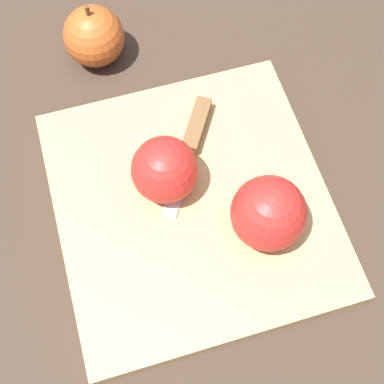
{
  "coord_description": "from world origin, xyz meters",
  "views": [
    {
      "loc": [
        -0.23,
        0.02,
        0.54
      ],
      "look_at": [
        0.0,
        0.0,
        0.04
      ],
      "focal_mm": 50.0,
      "sensor_mm": 36.0,
      "label": 1
    }
  ],
  "objects": [
    {
      "name": "ground_plane",
      "position": [
        0.0,
        0.0,
        0.0
      ],
      "size": [
        4.0,
        4.0,
        0.0
      ],
      "primitive_type": "plane",
      "color": "#38281E"
    },
    {
      "name": "cutting_board",
      "position": [
        0.0,
        0.0,
        0.01
      ],
      "size": [
        0.35,
        0.34,
        0.02
      ],
      "color": "tan",
      "rests_on": "ground_plane"
    },
    {
      "name": "apple_half_left",
      "position": [
        -0.04,
        -0.07,
        0.06
      ],
      "size": [
        0.08,
        0.08,
        0.08
      ],
      "rotation": [
        0.0,
        0.0,
        3.6
      ],
      "color": "red",
      "rests_on": "cutting_board"
    },
    {
      "name": "apple_half_right",
      "position": [
        0.02,
        0.03,
        0.06
      ],
      "size": [
        0.07,
        0.07,
        0.07
      ],
      "rotation": [
        0.0,
        0.0,
        4.2
      ],
      "color": "red",
      "rests_on": "cutting_board"
    },
    {
      "name": "knife",
      "position": [
        0.08,
        -0.01,
        0.03
      ],
      "size": [
        0.14,
        0.07,
        0.02
      ],
      "rotation": [
        0.0,
        0.0,
        2.78
      ],
      "color": "silver",
      "rests_on": "cutting_board"
    },
    {
      "name": "apple_whole",
      "position": [
        0.22,
        0.1,
        0.04
      ],
      "size": [
        0.07,
        0.07,
        0.09
      ],
      "color": "#AD4C1E",
      "rests_on": "ground_plane"
    }
  ]
}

